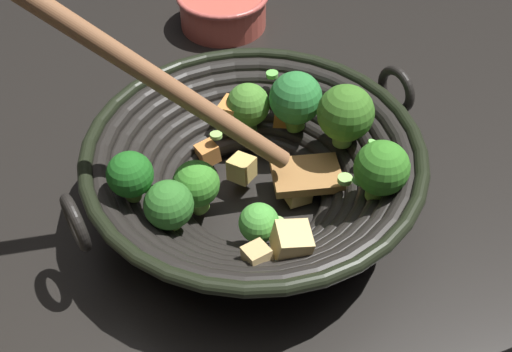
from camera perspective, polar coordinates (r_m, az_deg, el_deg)
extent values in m
plane|color=black|center=(0.64, -0.20, -2.78)|extent=(4.00, 4.00, 0.00)
cylinder|color=black|center=(0.64, -0.20, -2.48)|extent=(0.14, 0.14, 0.01)
torus|color=black|center=(0.63, -0.21, -1.63)|extent=(0.18, 0.18, 0.02)
torus|color=black|center=(0.62, -0.21, -1.06)|extent=(0.20, 0.20, 0.02)
torus|color=black|center=(0.61, -0.21, -0.49)|extent=(0.23, 0.23, 0.02)
torus|color=black|center=(0.61, -0.21, 0.10)|extent=(0.25, 0.25, 0.02)
torus|color=black|center=(0.60, -0.22, 0.70)|extent=(0.27, 0.27, 0.02)
torus|color=black|center=(0.59, -0.22, 1.32)|extent=(0.30, 0.30, 0.02)
torus|color=black|center=(0.59, -0.22, 1.95)|extent=(0.32, 0.32, 0.02)
torus|color=black|center=(0.58, -0.22, 2.59)|extent=(0.34, 0.34, 0.01)
torus|color=black|center=(0.54, -16.76, -4.29)|extent=(0.05, 0.03, 0.05)
torus|color=black|center=(0.67, 13.15, 7.97)|extent=(0.05, 0.03, 0.05)
cylinder|color=#629945|center=(0.67, -0.73, 4.87)|extent=(0.03, 0.03, 0.02)
sphere|color=#49852E|center=(0.66, -0.76, 6.78)|extent=(0.05, 0.05, 0.05)
cylinder|color=#75A63B|center=(0.56, -11.52, -1.56)|extent=(0.02, 0.02, 0.01)
sphere|color=#1D621D|center=(0.54, -11.88, 0.15)|extent=(0.04, 0.04, 0.04)
cylinder|color=#64AD45|center=(0.58, 0.26, -6.06)|extent=(0.02, 0.02, 0.02)
sphere|color=green|center=(0.56, 0.27, -4.48)|extent=(0.04, 0.04, 0.04)
cylinder|color=olive|center=(0.58, 11.42, -1.33)|extent=(0.03, 0.03, 0.02)
sphere|color=#357C23|center=(0.56, 11.85, 0.75)|extent=(0.05, 0.05, 0.05)
cylinder|color=#5C8E40|center=(0.63, 8.20, 3.69)|extent=(0.03, 0.03, 0.02)
sphere|color=#3B7223|center=(0.61, 8.51, 5.94)|extent=(0.06, 0.06, 0.06)
cylinder|color=#76AA43|center=(0.60, -5.52, -2.57)|extent=(0.03, 0.03, 0.02)
sphere|color=#3D8A2B|center=(0.58, -5.71, -0.74)|extent=(0.05, 0.05, 0.05)
cylinder|color=#629636|center=(0.66, 3.67, 5.21)|extent=(0.03, 0.03, 0.02)
sphere|color=#2C7936|center=(0.64, 3.80, 7.40)|extent=(0.06, 0.06, 0.06)
cylinder|color=#8BBB55|center=(0.56, -7.98, -4.67)|extent=(0.02, 0.02, 0.02)
sphere|color=#307028|center=(0.54, -8.29, -2.74)|extent=(0.05, 0.05, 0.05)
cube|color=#E9B16C|center=(0.67, -1.60, 5.51)|extent=(0.03, 0.03, 0.03)
cube|color=tan|center=(0.62, 3.96, -1.30)|extent=(0.03, 0.04, 0.03)
cube|color=orange|center=(0.67, 2.98, 6.00)|extent=(0.04, 0.04, 0.03)
cube|color=#DFB970|center=(0.53, 3.39, -6.34)|extent=(0.05, 0.04, 0.04)
cube|color=#ECC36A|center=(0.62, -1.37, 0.72)|extent=(0.03, 0.03, 0.03)
cube|color=#DB8740|center=(0.66, -2.07, 5.87)|extent=(0.04, 0.04, 0.03)
cube|color=tan|center=(0.52, 0.09, -7.73)|extent=(0.03, 0.03, 0.02)
cube|color=#DD8741|center=(0.65, -4.62, 2.18)|extent=(0.03, 0.03, 0.02)
cylinder|color=#99D166|center=(0.64, -3.81, 3.87)|extent=(0.02, 0.02, 0.01)
cylinder|color=#56B247|center=(0.57, 9.68, -0.40)|extent=(0.02, 0.02, 0.01)
cylinder|color=#6BC651|center=(0.60, 11.07, 3.00)|extent=(0.02, 0.02, 0.01)
cylinder|color=#99D166|center=(0.57, 2.03, -4.55)|extent=(0.02, 0.02, 0.01)
cylinder|color=#6BC651|center=(0.66, 3.90, 5.04)|extent=(0.01, 0.01, 0.01)
cylinder|color=#6BC651|center=(0.67, 1.54, 9.61)|extent=(0.02, 0.02, 0.01)
cylinder|color=#99D166|center=(0.66, 0.79, 2.70)|extent=(0.01, 0.01, 0.00)
cylinder|color=#99D166|center=(0.59, 8.44, -0.31)|extent=(0.02, 0.02, 0.01)
cube|color=#9E6B38|center=(0.62, 4.83, 0.09)|extent=(0.09, 0.08, 0.01)
cylinder|color=#986541|center=(0.53, -8.18, 8.31)|extent=(0.17, 0.16, 0.21)
cylinder|color=#D15647|center=(0.90, -3.15, 15.45)|extent=(0.12, 0.12, 0.05)
cylinder|color=#56B247|center=(0.92, -3.60, 16.32)|extent=(0.02, 0.02, 0.01)
cylinder|color=#6BC651|center=(0.89, -3.07, 14.98)|extent=(0.02, 0.02, 0.01)
cylinder|color=#99D166|center=(0.88, -2.53, 14.80)|extent=(0.02, 0.02, 0.01)
cylinder|color=#99D166|center=(0.90, -3.57, 15.28)|extent=(0.01, 0.01, 0.00)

